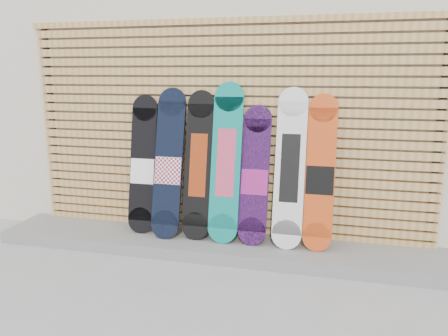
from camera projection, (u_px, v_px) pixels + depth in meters
The scene contains 11 objects.
ground at pixel (215, 283), 3.76m from camera, with size 80.00×80.00×0.00m, color #969699.
building at pixel (307, 71), 6.58m from camera, with size 12.00×5.00×3.60m, color beige.
concrete_step at pixel (218, 245), 4.43m from camera, with size 4.60×0.70×0.12m, color slate.
slat_wall at pixel (225, 129), 4.46m from camera, with size 4.26×0.08×2.29m.
snowboard_0 at pixel (143, 165), 4.57m from camera, with size 0.28×0.30×1.43m.
snowboard_1 at pixel (169, 164), 4.44m from camera, with size 0.29×0.39×1.51m.
snowboard_2 at pixel (198, 165), 4.40m from camera, with size 0.28×0.34×1.49m.
snowboard_3 at pixel (226, 163), 4.31m from camera, with size 0.30×0.37×1.57m.
snowboard_4 at pixel (255, 176), 4.27m from camera, with size 0.28×0.35×1.35m.
snowboard_5 at pixel (290, 168), 4.17m from camera, with size 0.29×0.37×1.52m.
snowboard_6 at pixel (320, 174), 4.12m from camera, with size 0.27×0.34×1.47m.
Camera 1 is at (0.90, -3.34, 1.78)m, focal length 35.00 mm.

